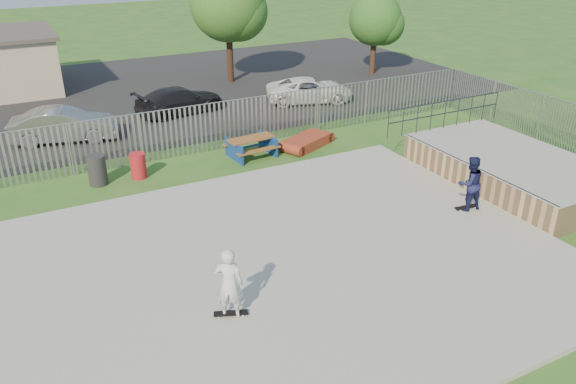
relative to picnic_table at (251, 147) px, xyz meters
name	(u,v)px	position (x,y,z in m)	size (l,w,h in m)	color
ground	(287,264)	(-2.39, -7.68, -0.40)	(120.00, 120.00, 0.00)	#295C1F
concrete_slab	(287,261)	(-2.39, -7.68, -0.32)	(15.00, 12.00, 0.15)	#9E9E98
quarter_pipe	(510,169)	(7.11, -6.64, 0.16)	(5.50, 7.05, 2.19)	tan
fence	(251,166)	(-1.39, -3.10, 0.60)	(26.04, 16.02, 2.00)	gray
picnic_table	(251,147)	(0.00, 0.00, 0.00)	(1.98, 1.68, 0.78)	brown
funbox	(307,142)	(2.50, -0.09, -0.18)	(2.39, 1.86, 0.43)	maroon
trash_bin_red	(138,166)	(-4.51, -0.01, 0.07)	(0.56, 0.56, 0.94)	#B21B22
trash_bin_grey	(97,170)	(-5.94, 0.08, 0.15)	(0.65, 0.65, 1.09)	#28292B
parking_lot	(126,95)	(-2.39, 11.32, -0.39)	(40.00, 18.00, 0.02)	black
car_silver	(64,125)	(-6.33, 5.25, 0.34)	(1.51, 4.33, 1.43)	#A3A2A7
car_dark	(180,100)	(-0.76, 6.77, 0.26)	(1.79, 4.41, 1.28)	black
car_white	(310,90)	(5.84, 5.56, 0.24)	(2.06, 4.47, 1.24)	white
tree_mid	(228,4)	(3.81, 11.39, 4.01)	(4.25, 4.25, 6.55)	#382016
tree_right	(375,19)	(12.35, 9.16, 2.87)	(3.16, 3.16, 4.87)	#41281A
skateboard_a	(466,208)	(4.10, -7.68, -0.21)	(0.82, 0.29, 0.08)	black
skateboard_b	(231,314)	(-4.68, -9.23, -0.21)	(0.82, 0.48, 0.08)	black
skater_navy	(470,183)	(4.10, -7.68, 0.65)	(0.87, 0.68, 1.79)	#151A43
skater_white	(229,283)	(-4.68, -9.23, 0.65)	(0.65, 0.43, 1.79)	silver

